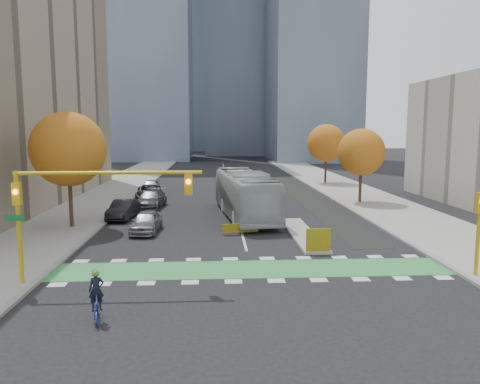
{
  "coord_description": "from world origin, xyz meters",
  "views": [
    {
      "loc": [
        -1.87,
        -21.28,
        7.01
      ],
      "look_at": [
        -0.2,
        8.44,
        3.0
      ],
      "focal_mm": 35.0,
      "sensor_mm": 36.0,
      "label": 1
    }
  ],
  "objects": [
    {
      "name": "traffic_signal_west",
      "position": [
        -7.93,
        -0.51,
        4.03
      ],
      "size": [
        8.53,
        0.56,
        5.2
      ],
      "color": "#BF9914",
      "rests_on": "ground"
    },
    {
      "name": "bus",
      "position": [
        0.61,
        15.67,
        1.85
      ],
      "size": [
        4.64,
        13.58,
        3.71
      ],
      "primitive_type": "imported",
      "rotation": [
        0.0,
        0.0,
        0.12
      ],
      "color": "#A5ABAD",
      "rests_on": "ground"
    },
    {
      "name": "hazard_board",
      "position": [
        4.0,
        4.2,
        0.8
      ],
      "size": [
        1.4,
        0.12,
        1.3
      ],
      "primitive_type": "cube",
      "color": "yellow",
      "rests_on": "median_island"
    },
    {
      "name": "tree_east_near",
      "position": [
        12.0,
        22.0,
        4.86
      ],
      "size": [
        4.4,
        4.4,
        7.08
      ],
      "color": "#332114",
      "rests_on": "ground"
    },
    {
      "name": "tower_ne",
      "position": [
        20.0,
        85.0,
        30.0
      ],
      "size": [
        18.0,
        24.0,
        60.0
      ],
      "primitive_type": "cube",
      "color": "#47566B",
      "rests_on": "ground"
    },
    {
      "name": "sidewalk_east",
      "position": [
        13.5,
        20.0,
        0.07
      ],
      "size": [
        7.0,
        120.0,
        0.15
      ],
      "primitive_type": "cube",
      "color": "gray",
      "rests_on": "ground"
    },
    {
      "name": "bike_lane_paint",
      "position": [
        7.5,
        30.0,
        0.01
      ],
      "size": [
        2.5,
        50.0,
        0.01
      ],
      "primitive_type": "cube",
      "color": "black",
      "rests_on": "ground"
    },
    {
      "name": "tower_nw",
      "position": [
        -18.0,
        90.0,
        35.0
      ],
      "size": [
        22.0,
        22.0,
        70.0
      ],
      "primitive_type": "cube",
      "color": "#47566B",
      "rests_on": "ground"
    },
    {
      "name": "ground",
      "position": [
        0.0,
        0.0,
        0.0
      ],
      "size": [
        300.0,
        300.0,
        0.0
      ],
      "primitive_type": "plane",
      "color": "black",
      "rests_on": "ground"
    },
    {
      "name": "median_island",
      "position": [
        4.0,
        9.0,
        0.08
      ],
      "size": [
        1.6,
        10.0,
        0.16
      ],
      "primitive_type": "cube",
      "color": "gray",
      "rests_on": "ground"
    },
    {
      "name": "curb_east",
      "position": [
        10.0,
        20.0,
        0.07
      ],
      "size": [
        0.3,
        120.0,
        0.16
      ],
      "primitive_type": "cube",
      "color": "gray",
      "rests_on": "ground"
    },
    {
      "name": "cyclist",
      "position": [
        -6.19,
        -4.56,
        0.64
      ],
      "size": [
        0.94,
        1.76,
        1.93
      ],
      "rotation": [
        0.0,
        0.0,
        0.23
      ],
      "color": "navy",
      "rests_on": "ground"
    },
    {
      "name": "parked_car_b",
      "position": [
        -9.0,
        15.36,
        0.75
      ],
      "size": [
        2.02,
        4.68,
        1.5
      ],
      "primitive_type": "imported",
      "rotation": [
        0.0,
        0.0,
        -0.1
      ],
      "color": "black",
      "rests_on": "ground"
    },
    {
      "name": "traffic_signal_east",
      "position": [
        10.5,
        -0.51,
        2.73
      ],
      "size": [
        0.35,
        0.43,
        4.1
      ],
      "color": "#BF9914",
      "rests_on": "ground"
    },
    {
      "name": "centre_line",
      "position": [
        0.0,
        40.0,
        0.01
      ],
      "size": [
        0.15,
        70.0,
        0.01
      ],
      "primitive_type": "cube",
      "color": "silver",
      "rests_on": "ground"
    },
    {
      "name": "sidewalk_west",
      "position": [
        -13.5,
        20.0,
        0.07
      ],
      "size": [
        7.0,
        120.0,
        0.15
      ],
      "primitive_type": "cube",
      "color": "gray",
      "rests_on": "ground"
    },
    {
      "name": "parked_car_e",
      "position": [
        -8.85,
        30.54,
        0.74
      ],
      "size": [
        1.81,
        4.39,
        1.49
      ],
      "primitive_type": "imported",
      "rotation": [
        0.0,
        0.0,
        0.01
      ],
      "color": "#9D9DA2",
      "rests_on": "ground"
    },
    {
      "name": "bike_crossing",
      "position": [
        0.0,
        1.5,
        0.01
      ],
      "size": [
        20.0,
        3.0,
        0.01
      ],
      "primitive_type": "cube",
      "color": "green",
      "rests_on": "ground"
    },
    {
      "name": "parked_car_a",
      "position": [
        -6.5,
        10.36,
        0.74
      ],
      "size": [
        2.0,
        4.42,
        1.47
      ],
      "primitive_type": "imported",
      "rotation": [
        0.0,
        0.0,
        -0.06
      ],
      "color": "gray",
      "rests_on": "ground"
    },
    {
      "name": "tree_east_far",
      "position": [
        12.5,
        38.0,
        5.24
      ],
      "size": [
        4.8,
        4.8,
        7.65
      ],
      "color": "#332114",
      "rests_on": "ground"
    },
    {
      "name": "tree_west",
      "position": [
        -12.0,
        12.0,
        5.62
      ],
      "size": [
        5.2,
        5.2,
        8.22
      ],
      "color": "#332114",
      "rests_on": "ground"
    },
    {
      "name": "parked_car_c",
      "position": [
        -7.53,
        20.54,
        0.77
      ],
      "size": [
        2.63,
        5.49,
        1.54
      ],
      "primitive_type": "imported",
      "rotation": [
        0.0,
        0.0,
        -0.09
      ],
      "color": "#48484D",
      "rests_on": "ground"
    },
    {
      "name": "curb_west",
      "position": [
        -10.0,
        20.0,
        0.07
      ],
      "size": [
        0.3,
        120.0,
        0.16
      ],
      "primitive_type": "cube",
      "color": "gray",
      "rests_on": "ground"
    },
    {
      "name": "parked_car_d",
      "position": [
        -8.41,
        25.54,
        0.73
      ],
      "size": [
        2.89,
        5.46,
        1.46
      ],
      "primitive_type": "imported",
      "rotation": [
        0.0,
        0.0,
        0.09
      ],
      "color": "black",
      "rests_on": "ground"
    },
    {
      "name": "tower_far",
      "position": [
        -4.0,
        140.0,
        40.0
      ],
      "size": [
        26.0,
        26.0,
        80.0
      ],
      "primitive_type": "cube",
      "color": "#47566B",
      "rests_on": "ground"
    }
  ]
}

